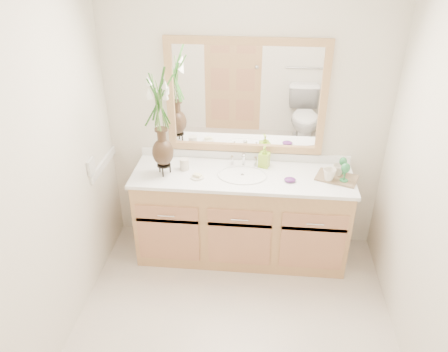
# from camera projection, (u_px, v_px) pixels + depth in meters

# --- Properties ---
(floor) EXTENTS (2.60, 2.60, 0.00)m
(floor) POSITION_uv_depth(u_px,v_px,m) (232.00, 342.00, 3.17)
(floor) COLOR beige
(floor) RESTS_ON ground
(wall_back) EXTENTS (2.40, 0.02, 2.40)m
(wall_back) POSITION_uv_depth(u_px,v_px,m) (245.00, 120.00, 3.70)
(wall_back) COLOR silver
(wall_back) RESTS_ON floor
(wall_left) EXTENTS (0.02, 2.60, 2.40)m
(wall_left) POSITION_uv_depth(u_px,v_px,m) (39.00, 194.00, 2.67)
(wall_left) COLOR silver
(wall_left) RESTS_ON floor
(wall_right) EXTENTS (0.02, 2.60, 2.40)m
(wall_right) POSITION_uv_depth(u_px,v_px,m) (444.00, 215.00, 2.47)
(wall_right) COLOR silver
(wall_right) RESTS_ON floor
(vanity) EXTENTS (1.80, 0.55, 0.80)m
(vanity) POSITION_uv_depth(u_px,v_px,m) (241.00, 216.00, 3.85)
(vanity) COLOR tan
(vanity) RESTS_ON floor
(counter) EXTENTS (1.84, 0.57, 0.03)m
(counter) POSITION_uv_depth(u_px,v_px,m) (242.00, 176.00, 3.64)
(counter) COLOR white
(counter) RESTS_ON vanity
(sink) EXTENTS (0.38, 0.34, 0.23)m
(sink) POSITION_uv_depth(u_px,v_px,m) (242.00, 181.00, 3.65)
(sink) COLOR white
(sink) RESTS_ON counter
(mirror) EXTENTS (1.32, 0.04, 0.97)m
(mirror) POSITION_uv_depth(u_px,v_px,m) (246.00, 97.00, 3.58)
(mirror) COLOR white
(mirror) RESTS_ON wall_back
(switch_plate) EXTENTS (0.02, 0.12, 0.12)m
(switch_plate) POSITION_uv_depth(u_px,v_px,m) (91.00, 166.00, 3.44)
(switch_plate) COLOR white
(switch_plate) RESTS_ON wall_left
(flower_vase) EXTENTS (0.20, 0.20, 0.84)m
(flower_vase) POSITION_uv_depth(u_px,v_px,m) (160.00, 109.00, 3.36)
(flower_vase) COLOR black
(flower_vase) RESTS_ON counter
(tumbler) EXTENTS (0.08, 0.08, 0.10)m
(tumbler) POSITION_uv_depth(u_px,v_px,m) (184.00, 164.00, 3.68)
(tumbler) COLOR beige
(tumbler) RESTS_ON counter
(soap_dish) EXTENTS (0.11, 0.11, 0.03)m
(soap_dish) POSITION_uv_depth(u_px,v_px,m) (197.00, 177.00, 3.57)
(soap_dish) COLOR beige
(soap_dish) RESTS_ON counter
(soap_bottle) EXTENTS (0.10, 0.10, 0.17)m
(soap_bottle) POSITION_uv_depth(u_px,v_px,m) (264.00, 157.00, 3.71)
(soap_bottle) COLOR #9BCB2F
(soap_bottle) RESTS_ON counter
(purple_dish) EXTENTS (0.11, 0.10, 0.03)m
(purple_dish) POSITION_uv_depth(u_px,v_px,m) (290.00, 180.00, 3.52)
(purple_dish) COLOR #572267
(purple_dish) RESTS_ON counter
(tray) EXTENTS (0.38, 0.31, 0.02)m
(tray) POSITION_uv_depth(u_px,v_px,m) (337.00, 178.00, 3.57)
(tray) COLOR brown
(tray) RESTS_ON counter
(mug_left) EXTENTS (0.13, 0.12, 0.10)m
(mug_left) POSITION_uv_depth(u_px,v_px,m) (329.00, 174.00, 3.50)
(mug_left) COLOR beige
(mug_left) RESTS_ON tray
(mug_right) EXTENTS (0.10, 0.10, 0.10)m
(mug_right) POSITION_uv_depth(u_px,v_px,m) (338.00, 170.00, 3.57)
(mug_right) COLOR beige
(mug_right) RESTS_ON tray
(goblet_front) EXTENTS (0.07, 0.07, 0.16)m
(goblet_front) POSITION_uv_depth(u_px,v_px,m) (346.00, 169.00, 3.46)
(goblet_front) COLOR #287A40
(goblet_front) RESTS_ON tray
(goblet_back) EXTENTS (0.06, 0.06, 0.14)m
(goblet_back) POSITION_uv_depth(u_px,v_px,m) (343.00, 162.00, 3.58)
(goblet_back) COLOR #287A40
(goblet_back) RESTS_ON tray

